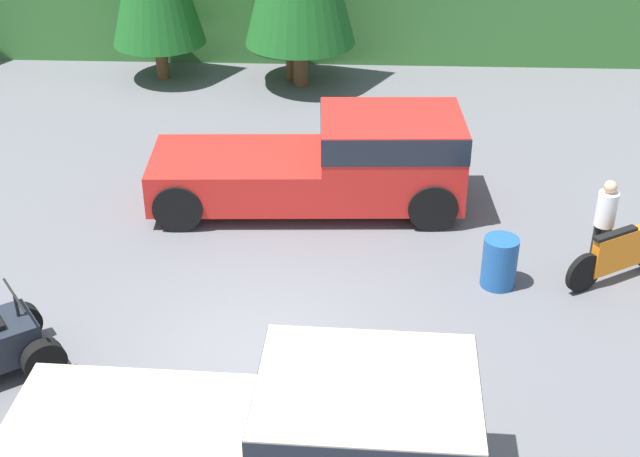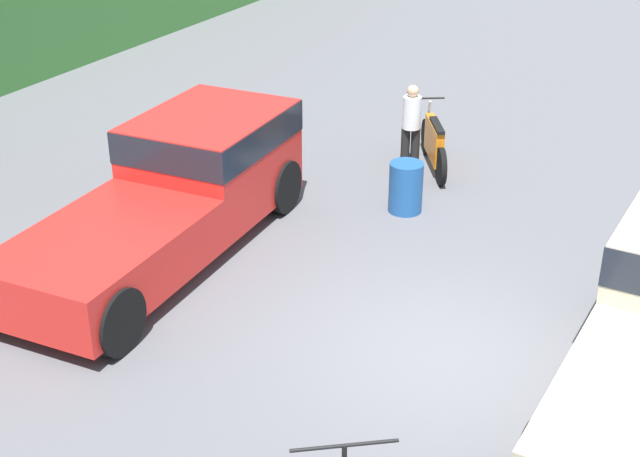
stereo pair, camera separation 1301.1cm
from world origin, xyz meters
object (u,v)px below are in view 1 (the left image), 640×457
at_px(dirt_bike, 620,254).
at_px(rider_person, 604,221).
at_px(steel_barrel, 500,262).
at_px(pickup_truck_red, 339,159).
at_px(pickup_truck_second, 287,438).

height_order(dirt_bike, rider_person, rider_person).
height_order(rider_person, steel_barrel, rider_person).
height_order(pickup_truck_red, rider_person, pickup_truck_red).
bearing_deg(steel_barrel, dirt_bike, 7.76).
distance_m(pickup_truck_red, steel_barrel, 3.87).
height_order(pickup_truck_red, steel_barrel, pickup_truck_red).
bearing_deg(pickup_truck_second, rider_person, 50.44).
distance_m(dirt_bike, rider_person, 0.61).
relative_size(pickup_truck_red, pickup_truck_second, 1.07).
bearing_deg(pickup_truck_second, steel_barrel, 59.36).
bearing_deg(pickup_truck_second, dirt_bike, 47.05).
bearing_deg(rider_person, pickup_truck_second, -157.81).
distance_m(dirt_bike, steel_barrel, 2.05).
xyz_separation_m(pickup_truck_red, pickup_truck_second, (-0.42, -7.56, -0.00)).
xyz_separation_m(pickup_truck_red, rider_person, (4.51, -2.03, -0.09)).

